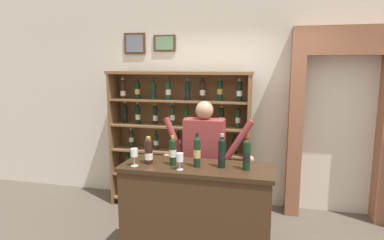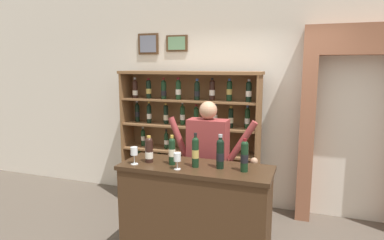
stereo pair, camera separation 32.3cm
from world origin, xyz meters
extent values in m
cube|color=silver|center=(0.00, 1.76, 1.55)|extent=(12.00, 0.16, 3.10)
cube|color=#4C331E|center=(-1.45, 1.66, 2.30)|extent=(0.33, 0.02, 0.31)
cube|color=slate|center=(-1.45, 1.65, 2.30)|extent=(0.26, 0.01, 0.24)
cube|color=#4C331E|center=(-0.99, 1.66, 2.30)|extent=(0.33, 0.02, 0.23)
cube|color=#64946C|center=(-0.99, 1.65, 2.30)|extent=(0.26, 0.01, 0.19)
cube|color=brown|center=(-1.65, 1.34, 0.96)|extent=(0.03, 0.36, 1.91)
cube|color=brown|center=(0.26, 1.34, 0.96)|extent=(0.03, 0.36, 1.91)
cube|color=brown|center=(-0.70, 1.51, 0.96)|extent=(1.94, 0.02, 1.91)
cube|color=brown|center=(-0.70, 1.34, 0.10)|extent=(1.88, 0.34, 0.02)
cylinder|color=#19381E|center=(-1.50, 1.34, 0.21)|extent=(0.07, 0.07, 0.19)
sphere|color=#19381E|center=(-1.50, 1.34, 0.30)|extent=(0.07, 0.07, 0.07)
cylinder|color=#19381E|center=(-1.50, 1.34, 0.33)|extent=(0.03, 0.03, 0.06)
cylinder|color=maroon|center=(-1.50, 1.34, 0.35)|extent=(0.03, 0.03, 0.03)
cylinder|color=tan|center=(-1.50, 1.34, 0.18)|extent=(0.07, 0.07, 0.06)
cylinder|color=#19381E|center=(-1.27, 1.35, 0.21)|extent=(0.07, 0.07, 0.19)
sphere|color=#19381E|center=(-1.27, 1.35, 0.31)|extent=(0.07, 0.07, 0.07)
cylinder|color=#19381E|center=(-1.27, 1.35, 0.34)|extent=(0.02, 0.02, 0.08)
cylinder|color=navy|center=(-1.27, 1.35, 0.37)|extent=(0.03, 0.03, 0.03)
cylinder|color=black|center=(-1.27, 1.35, 0.21)|extent=(0.07, 0.07, 0.06)
cylinder|color=black|center=(-1.02, 1.35, 0.21)|extent=(0.07, 0.07, 0.19)
sphere|color=black|center=(-1.02, 1.35, 0.31)|extent=(0.07, 0.07, 0.07)
cylinder|color=black|center=(-1.02, 1.35, 0.34)|extent=(0.03, 0.03, 0.07)
cylinder|color=#B79338|center=(-1.02, 1.35, 0.37)|extent=(0.03, 0.03, 0.03)
cylinder|color=tan|center=(-1.02, 1.35, 0.20)|extent=(0.07, 0.07, 0.06)
cylinder|color=black|center=(-0.79, 1.32, 0.22)|extent=(0.07, 0.07, 0.20)
sphere|color=black|center=(-0.79, 1.32, 0.32)|extent=(0.07, 0.07, 0.07)
cylinder|color=black|center=(-0.79, 1.32, 0.35)|extent=(0.03, 0.03, 0.06)
cylinder|color=#99999E|center=(-0.79, 1.32, 0.37)|extent=(0.03, 0.03, 0.03)
cylinder|color=silver|center=(-0.79, 1.32, 0.22)|extent=(0.07, 0.07, 0.07)
cylinder|color=black|center=(-0.60, 1.37, 0.21)|extent=(0.07, 0.07, 0.19)
sphere|color=black|center=(-0.60, 1.37, 0.30)|extent=(0.07, 0.07, 0.07)
cylinder|color=black|center=(-0.60, 1.37, 0.33)|extent=(0.03, 0.03, 0.07)
cylinder|color=#99999E|center=(-0.60, 1.37, 0.35)|extent=(0.03, 0.03, 0.03)
cylinder|color=tan|center=(-0.60, 1.37, 0.21)|extent=(0.07, 0.07, 0.06)
cylinder|color=black|center=(-0.36, 1.36, 0.21)|extent=(0.07, 0.07, 0.19)
sphere|color=black|center=(-0.36, 1.36, 0.31)|extent=(0.07, 0.07, 0.07)
cylinder|color=black|center=(-0.36, 1.36, 0.34)|extent=(0.03, 0.03, 0.06)
cylinder|color=navy|center=(-0.36, 1.36, 0.36)|extent=(0.03, 0.03, 0.03)
cylinder|color=silver|center=(-0.36, 1.36, 0.20)|extent=(0.07, 0.07, 0.06)
cylinder|color=black|center=(-0.13, 1.35, 0.21)|extent=(0.07, 0.07, 0.19)
sphere|color=black|center=(-0.13, 1.35, 0.31)|extent=(0.07, 0.07, 0.07)
cylinder|color=black|center=(-0.13, 1.35, 0.34)|extent=(0.03, 0.03, 0.07)
cylinder|color=#99999E|center=(-0.13, 1.35, 0.36)|extent=(0.03, 0.03, 0.03)
cylinder|color=silver|center=(-0.13, 1.35, 0.20)|extent=(0.07, 0.07, 0.06)
cylinder|color=#19381E|center=(0.11, 1.33, 0.22)|extent=(0.07, 0.07, 0.20)
sphere|color=#19381E|center=(0.11, 1.33, 0.32)|extent=(0.07, 0.07, 0.07)
cylinder|color=#19381E|center=(0.11, 1.33, 0.36)|extent=(0.03, 0.03, 0.08)
cylinder|color=#99999E|center=(0.11, 1.33, 0.39)|extent=(0.03, 0.03, 0.03)
cylinder|color=black|center=(0.11, 1.33, 0.22)|extent=(0.07, 0.07, 0.07)
cube|color=brown|center=(-0.70, 1.34, 0.46)|extent=(1.88, 0.34, 0.03)
cylinder|color=#19381E|center=(-1.48, 1.36, 0.58)|extent=(0.07, 0.07, 0.23)
sphere|color=#19381E|center=(-1.48, 1.36, 0.71)|extent=(0.07, 0.07, 0.07)
cylinder|color=#19381E|center=(-1.48, 1.36, 0.73)|extent=(0.03, 0.03, 0.07)
cylinder|color=#B79338|center=(-1.48, 1.36, 0.76)|extent=(0.03, 0.03, 0.03)
cylinder|color=beige|center=(-1.48, 1.36, 0.58)|extent=(0.07, 0.07, 0.07)
cylinder|color=black|center=(-1.17, 1.38, 0.58)|extent=(0.07, 0.07, 0.23)
sphere|color=black|center=(-1.17, 1.38, 0.70)|extent=(0.07, 0.07, 0.07)
cylinder|color=black|center=(-1.17, 1.38, 0.73)|extent=(0.03, 0.03, 0.08)
cylinder|color=#B79338|center=(-1.17, 1.38, 0.76)|extent=(0.03, 0.03, 0.03)
cylinder|color=black|center=(-1.17, 1.38, 0.59)|extent=(0.07, 0.07, 0.07)
cylinder|color=black|center=(-0.86, 1.34, 0.59)|extent=(0.07, 0.07, 0.24)
sphere|color=black|center=(-0.86, 1.34, 0.71)|extent=(0.07, 0.07, 0.07)
cylinder|color=black|center=(-0.86, 1.34, 0.74)|extent=(0.03, 0.03, 0.08)
cylinder|color=black|center=(-0.86, 1.34, 0.77)|extent=(0.03, 0.03, 0.03)
cylinder|color=black|center=(-0.86, 1.34, 0.57)|extent=(0.07, 0.07, 0.08)
cylinder|color=black|center=(-0.56, 1.31, 0.58)|extent=(0.07, 0.07, 0.23)
sphere|color=black|center=(-0.56, 1.31, 0.70)|extent=(0.07, 0.07, 0.07)
cylinder|color=black|center=(-0.56, 1.31, 0.72)|extent=(0.03, 0.03, 0.06)
cylinder|color=#B79338|center=(-0.56, 1.31, 0.74)|extent=(0.03, 0.03, 0.03)
cylinder|color=beige|center=(-0.56, 1.31, 0.57)|extent=(0.07, 0.07, 0.07)
cylinder|color=black|center=(-0.19, 1.31, 0.58)|extent=(0.07, 0.07, 0.23)
sphere|color=black|center=(-0.19, 1.31, 0.70)|extent=(0.07, 0.07, 0.07)
cylinder|color=black|center=(-0.19, 1.31, 0.74)|extent=(0.03, 0.03, 0.08)
cylinder|color=#99999E|center=(-0.19, 1.31, 0.77)|extent=(0.03, 0.03, 0.03)
cylinder|color=beige|center=(-0.19, 1.31, 0.58)|extent=(0.07, 0.07, 0.07)
cylinder|color=black|center=(0.07, 1.33, 0.58)|extent=(0.07, 0.07, 0.22)
sphere|color=black|center=(0.07, 1.33, 0.69)|extent=(0.07, 0.07, 0.07)
cylinder|color=black|center=(0.07, 1.33, 0.72)|extent=(0.03, 0.03, 0.06)
cylinder|color=#B79338|center=(0.07, 1.33, 0.74)|extent=(0.03, 0.03, 0.03)
cylinder|color=silver|center=(0.07, 1.33, 0.57)|extent=(0.07, 0.07, 0.07)
cube|color=brown|center=(-0.70, 1.34, 0.81)|extent=(1.88, 0.34, 0.02)
cylinder|color=#19381E|center=(-1.42, 1.37, 0.92)|extent=(0.06, 0.06, 0.20)
sphere|color=#19381E|center=(-1.42, 1.37, 1.03)|extent=(0.06, 0.06, 0.06)
cylinder|color=#19381E|center=(-1.42, 1.37, 1.06)|extent=(0.03, 0.03, 0.07)
cylinder|color=#99999E|center=(-1.42, 1.37, 1.09)|extent=(0.03, 0.03, 0.03)
cylinder|color=silver|center=(-1.42, 1.37, 0.93)|extent=(0.06, 0.06, 0.07)
cylinder|color=black|center=(-1.02, 1.32, 0.92)|extent=(0.06, 0.06, 0.19)
sphere|color=black|center=(-1.02, 1.32, 1.02)|extent=(0.06, 0.06, 0.06)
cylinder|color=black|center=(-1.02, 1.32, 1.05)|extent=(0.03, 0.03, 0.08)
cylinder|color=black|center=(-1.02, 1.32, 1.09)|extent=(0.03, 0.03, 0.03)
cylinder|color=silver|center=(-1.02, 1.32, 0.91)|extent=(0.06, 0.06, 0.06)
cylinder|color=black|center=(-0.71, 1.38, 0.92)|extent=(0.06, 0.06, 0.20)
sphere|color=black|center=(-0.71, 1.38, 1.03)|extent=(0.06, 0.06, 0.06)
cylinder|color=black|center=(-0.71, 1.38, 1.07)|extent=(0.03, 0.03, 0.08)
cylinder|color=navy|center=(-0.71, 1.38, 1.10)|extent=(0.03, 0.03, 0.03)
cylinder|color=silver|center=(-0.71, 1.38, 0.93)|extent=(0.06, 0.06, 0.06)
cylinder|color=black|center=(-0.28, 1.35, 0.92)|extent=(0.06, 0.06, 0.20)
sphere|color=black|center=(-0.28, 1.35, 1.03)|extent=(0.06, 0.06, 0.06)
cylinder|color=black|center=(-0.28, 1.35, 1.06)|extent=(0.03, 0.03, 0.07)
cylinder|color=black|center=(-0.28, 1.35, 1.08)|extent=(0.03, 0.03, 0.03)
cylinder|color=silver|center=(-0.28, 1.35, 0.91)|extent=(0.06, 0.06, 0.06)
cylinder|color=black|center=(0.07, 1.35, 0.92)|extent=(0.06, 0.06, 0.19)
sphere|color=black|center=(0.07, 1.35, 1.02)|extent=(0.06, 0.06, 0.06)
cylinder|color=black|center=(0.07, 1.35, 1.05)|extent=(0.03, 0.03, 0.07)
cylinder|color=black|center=(0.07, 1.35, 1.08)|extent=(0.03, 0.03, 0.03)
cylinder|color=tan|center=(0.07, 1.35, 0.90)|extent=(0.06, 0.06, 0.06)
cube|color=brown|center=(-0.70, 1.34, 1.16)|extent=(1.88, 0.34, 0.02)
cylinder|color=black|center=(-1.50, 1.37, 1.29)|extent=(0.07, 0.07, 0.23)
sphere|color=black|center=(-1.50, 1.37, 1.41)|extent=(0.07, 0.07, 0.07)
cylinder|color=black|center=(-1.50, 1.37, 1.44)|extent=(0.03, 0.03, 0.08)
cylinder|color=#99999E|center=(-1.50, 1.37, 1.47)|extent=(0.03, 0.03, 0.03)
cylinder|color=black|center=(-1.50, 1.37, 1.28)|extent=(0.07, 0.07, 0.07)
cylinder|color=black|center=(-1.29, 1.33, 1.29)|extent=(0.07, 0.07, 0.23)
sphere|color=black|center=(-1.29, 1.33, 1.41)|extent=(0.07, 0.07, 0.07)
cylinder|color=black|center=(-1.29, 1.33, 1.44)|extent=(0.03, 0.03, 0.08)
cylinder|color=#B79338|center=(-1.29, 1.33, 1.47)|extent=(0.03, 0.03, 0.03)
cylinder|color=silver|center=(-1.29, 1.33, 1.27)|extent=(0.07, 0.07, 0.07)
cylinder|color=black|center=(-1.04, 1.34, 1.29)|extent=(0.07, 0.07, 0.23)
sphere|color=black|center=(-1.04, 1.34, 1.41)|extent=(0.07, 0.07, 0.07)
cylinder|color=black|center=(-1.04, 1.34, 1.44)|extent=(0.03, 0.03, 0.06)
cylinder|color=#B79338|center=(-1.04, 1.34, 1.45)|extent=(0.03, 0.03, 0.03)
cylinder|color=beige|center=(-1.04, 1.34, 1.26)|extent=(0.07, 0.07, 0.07)
cylinder|color=#19381E|center=(-0.79, 1.36, 1.29)|extent=(0.07, 0.07, 0.23)
sphere|color=#19381E|center=(-0.79, 1.36, 1.41)|extent=(0.07, 0.07, 0.07)
cylinder|color=#19381E|center=(-0.79, 1.36, 1.45)|extent=(0.03, 0.03, 0.08)
cylinder|color=#99999E|center=(-0.79, 1.36, 1.48)|extent=(0.03, 0.03, 0.03)
cylinder|color=silver|center=(-0.79, 1.36, 1.28)|extent=(0.07, 0.07, 0.07)
cylinder|color=#19381E|center=(-0.59, 1.34, 1.28)|extent=(0.07, 0.07, 0.21)
sphere|color=#19381E|center=(-0.59, 1.34, 1.40)|extent=(0.07, 0.07, 0.07)
cylinder|color=#19381E|center=(-0.59, 1.34, 1.43)|extent=(0.03, 0.03, 0.07)
cylinder|color=maroon|center=(-0.59, 1.34, 1.45)|extent=(0.03, 0.03, 0.03)
cylinder|color=silver|center=(-0.59, 1.34, 1.26)|extent=(0.07, 0.07, 0.07)
cylinder|color=black|center=(-0.32, 1.35, 1.29)|extent=(0.07, 0.07, 0.23)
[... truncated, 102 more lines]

